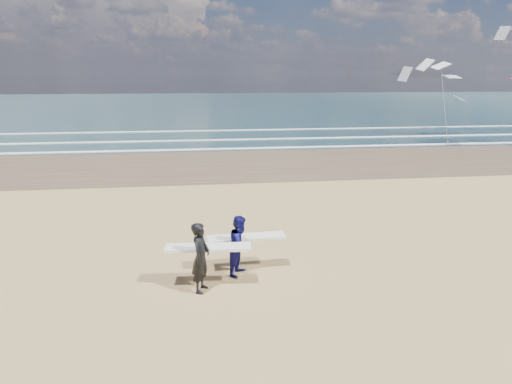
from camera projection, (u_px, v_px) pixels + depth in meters
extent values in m
cube|color=#4C3C28|center=(497.00, 155.00, 30.98)|extent=(220.00, 12.00, 0.01)
cube|color=#1A3439|center=(306.00, 104.00, 82.78)|extent=(220.00, 100.00, 0.02)
cube|color=white|center=(458.00, 144.00, 35.57)|extent=(220.00, 0.50, 0.05)
cube|color=white|center=(428.00, 136.00, 40.08)|extent=(220.00, 0.50, 0.05)
cube|color=white|center=(396.00, 128.00, 46.32)|extent=(220.00, 0.50, 0.05)
imported|color=black|center=(201.00, 257.00, 11.38)|extent=(0.62, 0.76, 1.81)
cube|color=white|center=(208.00, 247.00, 11.71)|extent=(2.24, 0.70, 0.07)
imported|color=#0E0D4C|center=(240.00, 245.00, 12.40)|extent=(0.95, 1.01, 1.66)
cube|color=white|center=(246.00, 237.00, 12.74)|extent=(2.22, 0.63, 0.07)
cube|color=slate|center=(448.00, 141.00, 36.80)|extent=(0.12, 0.12, 0.10)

